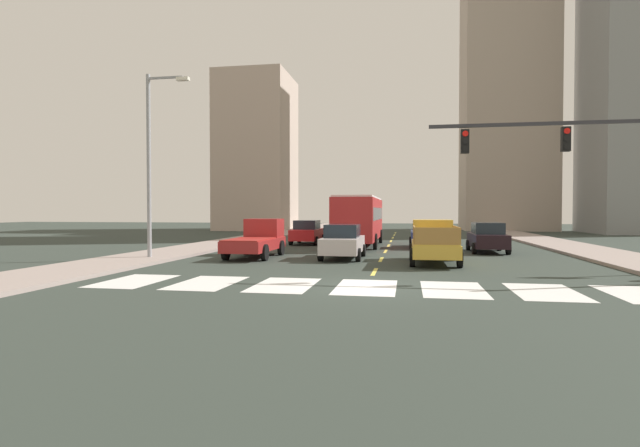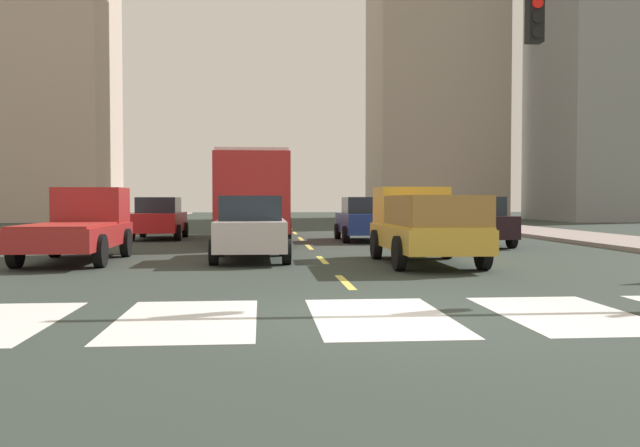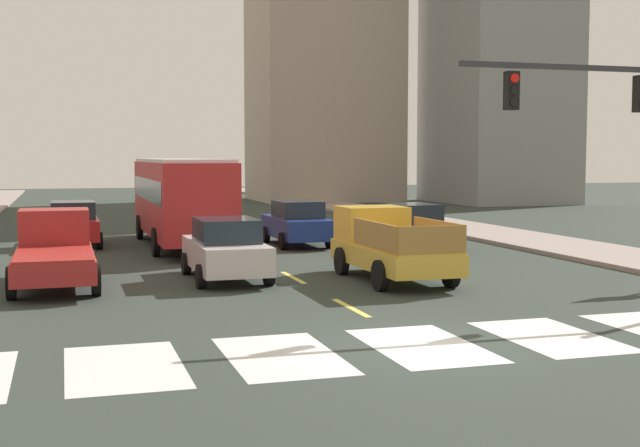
{
  "view_description": "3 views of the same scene",
  "coord_description": "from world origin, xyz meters",
  "px_view_note": "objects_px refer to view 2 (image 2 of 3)",
  "views": [
    {
      "loc": [
        1.27,
        -15.55,
        2.4
      ],
      "look_at": [
        -2.57,
        6.27,
        1.83
      ],
      "focal_mm": 27.94,
      "sensor_mm": 36.0,
      "label": 1
    },
    {
      "loc": [
        -1.64,
        -9.31,
        1.61
      ],
      "look_at": [
        0.28,
        13.0,
        0.84
      ],
      "focal_mm": 38.55,
      "sensor_mm": 36.0,
      "label": 2
    },
    {
      "loc": [
        -6.17,
        -13.87,
        3.42
      ],
      "look_at": [
        1.17,
        10.22,
        1.41
      ],
      "focal_mm": 47.44,
      "sensor_mm": 36.0,
      "label": 3
    }
  ],
  "objects_px": {
    "sedan_mid": "(251,228)",
    "sedan_near_left": "(364,219)",
    "pickup_dark": "(81,226)",
    "sedan_near_right": "(159,218)",
    "pickup_stakebed": "(421,226)",
    "city_bus": "(253,191)",
    "sedan_far": "(473,221)"
  },
  "relations": [
    {
      "from": "city_bus",
      "to": "sedan_near_right",
      "type": "bearing_deg",
      "value": 159.74
    },
    {
      "from": "pickup_dark",
      "to": "city_bus",
      "type": "xyz_separation_m",
      "value": [
        4.5,
        8.77,
        1.03
      ]
    },
    {
      "from": "sedan_near_left",
      "to": "sedan_near_right",
      "type": "relative_size",
      "value": 1.0
    },
    {
      "from": "pickup_stakebed",
      "to": "sedan_near_left",
      "type": "xyz_separation_m",
      "value": [
        -0.06,
        9.32,
        -0.08
      ]
    },
    {
      "from": "sedan_near_left",
      "to": "sedan_far",
      "type": "distance_m",
      "value": 4.59
    },
    {
      "from": "sedan_near_left",
      "to": "sedan_near_right",
      "type": "bearing_deg",
      "value": 164.49
    },
    {
      "from": "city_bus",
      "to": "sedan_mid",
      "type": "height_order",
      "value": "city_bus"
    },
    {
      "from": "sedan_near_left",
      "to": "pickup_dark",
      "type": "bearing_deg",
      "value": -139.03
    },
    {
      "from": "sedan_near_left",
      "to": "sedan_near_right",
      "type": "height_order",
      "value": "same"
    },
    {
      "from": "sedan_near_right",
      "to": "city_bus",
      "type": "bearing_deg",
      "value": -20.57
    },
    {
      "from": "pickup_stakebed",
      "to": "sedan_near_left",
      "type": "bearing_deg",
      "value": 89.03
    },
    {
      "from": "sedan_mid",
      "to": "pickup_stakebed",
      "type": "bearing_deg",
      "value": -14.81
    },
    {
      "from": "sedan_far",
      "to": "city_bus",
      "type": "bearing_deg",
      "value": 153.54
    },
    {
      "from": "city_bus",
      "to": "sedan_far",
      "type": "bearing_deg",
      "value": -28.87
    },
    {
      "from": "pickup_dark",
      "to": "sedan_mid",
      "type": "bearing_deg",
      "value": -6.05
    },
    {
      "from": "city_bus",
      "to": "pickup_dark",
      "type": "bearing_deg",
      "value": -119.06
    },
    {
      "from": "city_bus",
      "to": "sedan_near_left",
      "type": "height_order",
      "value": "city_bus"
    },
    {
      "from": "pickup_dark",
      "to": "sedan_mid",
      "type": "height_order",
      "value": "pickup_dark"
    },
    {
      "from": "sedan_near_left",
      "to": "city_bus",
      "type": "bearing_deg",
      "value": 167.92
    },
    {
      "from": "city_bus",
      "to": "sedan_near_left",
      "type": "xyz_separation_m",
      "value": [
        4.34,
        -0.86,
        -1.09
      ]
    },
    {
      "from": "pickup_stakebed",
      "to": "sedan_far",
      "type": "bearing_deg",
      "value": 60.47
    },
    {
      "from": "pickup_stakebed",
      "to": "sedan_near_right",
      "type": "xyz_separation_m",
      "value": [
        -8.29,
        11.46,
        -0.08
      ]
    },
    {
      "from": "sedan_near_left",
      "to": "sedan_far",
      "type": "relative_size",
      "value": 1.0
    },
    {
      "from": "pickup_stakebed",
      "to": "sedan_mid",
      "type": "xyz_separation_m",
      "value": [
        -4.37,
        1.07,
        -0.08
      ]
    },
    {
      "from": "sedan_mid",
      "to": "sedan_near_left",
      "type": "bearing_deg",
      "value": 61.32
    },
    {
      "from": "pickup_stakebed",
      "to": "sedan_near_right",
      "type": "bearing_deg",
      "value": 124.53
    },
    {
      "from": "sedan_mid",
      "to": "pickup_dark",
      "type": "bearing_deg",
      "value": 174.67
    },
    {
      "from": "city_bus",
      "to": "sedan_near_right",
      "type": "xyz_separation_m",
      "value": [
        -3.89,
        1.29,
        -1.09
      ]
    },
    {
      "from": "pickup_stakebed",
      "to": "sedan_far",
      "type": "relative_size",
      "value": 1.18
    },
    {
      "from": "sedan_near_left",
      "to": "sedan_mid",
      "type": "bearing_deg",
      "value": -118.48
    },
    {
      "from": "pickup_dark",
      "to": "sedan_near_right",
      "type": "distance_m",
      "value": 10.08
    },
    {
      "from": "pickup_stakebed",
      "to": "sedan_mid",
      "type": "distance_m",
      "value": 4.5
    }
  ]
}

